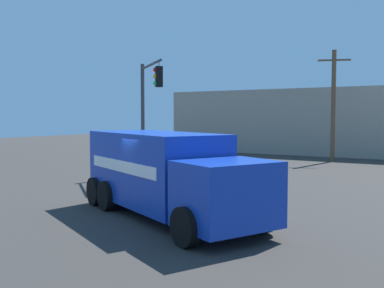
# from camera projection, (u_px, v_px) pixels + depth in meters

# --- Properties ---
(ground_plane) EXTENTS (100.00, 100.00, 0.00)m
(ground_plane) POSITION_uv_depth(u_px,v_px,m) (168.00, 218.00, 14.02)
(ground_plane) COLOR #33302D
(delivery_truck) EXTENTS (7.98, 5.62, 2.65)m
(delivery_truck) POSITION_uv_depth(u_px,v_px,m) (166.00, 173.00, 14.03)
(delivery_truck) COLOR #1438AD
(delivery_truck) RESTS_ON ground
(traffic_light_primary) EXTENTS (3.16, 2.67, 5.98)m
(traffic_light_primary) POSITION_uv_depth(u_px,v_px,m) (148.00, 102.00, 22.79)
(traffic_light_primary) COLOR #38383D
(traffic_light_primary) RESTS_ON ground
(utility_pole) EXTENTS (2.11, 0.85, 7.76)m
(utility_pole) POSITION_uv_depth(u_px,v_px,m) (333.00, 104.00, 30.99)
(utility_pole) COLOR brown
(utility_pole) RESTS_ON ground
(building_backdrop) EXTENTS (23.80, 6.00, 5.43)m
(building_backdrop) POSITION_uv_depth(u_px,v_px,m) (307.00, 122.00, 38.44)
(building_backdrop) COLOR gray
(building_backdrop) RESTS_ON ground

